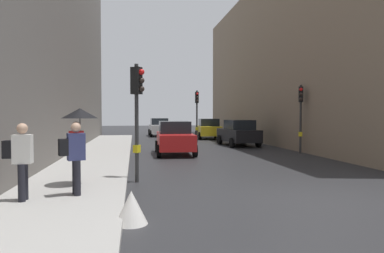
# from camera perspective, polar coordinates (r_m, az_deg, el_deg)

# --- Properties ---
(ground_plane) EXTENTS (120.00, 120.00, 0.00)m
(ground_plane) POSITION_cam_1_polar(r_m,az_deg,el_deg) (9.50, 19.71, -11.09)
(ground_plane) COLOR #28282B
(sidewalk_kerb) EXTENTS (3.00, 40.00, 0.16)m
(sidewalk_kerb) POSITION_cam_1_polar(r_m,az_deg,el_deg) (14.34, -16.26, -6.33)
(sidewalk_kerb) COLOR #A8A5A0
(sidewalk_kerb) RESTS_ON ground
(building_facade_right) EXTENTS (12.00, 30.97, 12.28)m
(building_facade_right) POSITION_cam_1_polar(r_m,az_deg,el_deg) (30.04, 21.62, 9.50)
(building_facade_right) COLOR gray
(building_facade_right) RESTS_ON ground
(traffic_light_near_right) EXTENTS (0.44, 0.38, 3.70)m
(traffic_light_near_right) POSITION_cam_1_polar(r_m,az_deg,el_deg) (11.11, -8.88, 4.13)
(traffic_light_near_right) COLOR #2D2D2D
(traffic_light_near_right) RESTS_ON ground
(traffic_light_mid_street) EXTENTS (0.34, 0.45, 3.74)m
(traffic_light_mid_street) POSITION_cam_1_polar(r_m,az_deg,el_deg) (20.05, 17.22, 3.16)
(traffic_light_mid_street) COLOR #2D2D2D
(traffic_light_mid_street) RESTS_ON ground
(traffic_light_far_median) EXTENTS (0.24, 0.43, 3.94)m
(traffic_light_far_median) POSITION_cam_1_polar(r_m,az_deg,el_deg) (26.55, 0.80, 3.22)
(traffic_light_far_median) COLOR #2D2D2D
(traffic_light_far_median) RESTS_ON ground
(car_yellow_taxi) EXTENTS (2.25, 4.32, 1.76)m
(car_yellow_taxi) POSITION_cam_1_polar(r_m,az_deg,el_deg) (31.00, 2.67, -0.36)
(car_yellow_taxi) COLOR yellow
(car_yellow_taxi) RESTS_ON ground
(car_white_compact) EXTENTS (2.08, 4.23, 1.76)m
(car_white_compact) POSITION_cam_1_polar(r_m,az_deg,el_deg) (34.88, -5.32, -0.11)
(car_white_compact) COLOR silver
(car_white_compact) RESTS_ON ground
(car_red_sedan) EXTENTS (2.12, 4.25, 1.76)m
(car_red_sedan) POSITION_cam_1_polar(r_m,az_deg,el_deg) (18.89, -2.82, -1.84)
(car_red_sedan) COLOR red
(car_red_sedan) RESTS_ON ground
(car_dark_suv) EXTENTS (2.21, 4.30, 1.76)m
(car_dark_suv) POSITION_cam_1_polar(r_m,az_deg,el_deg) (24.20, 7.53, -1.02)
(car_dark_suv) COLOR black
(car_dark_suv) RESTS_ON ground
(pedestrian_with_umbrella) EXTENTS (1.00, 1.00, 2.14)m
(pedestrian_with_umbrella) POSITION_cam_1_polar(r_m,az_deg,el_deg) (10.27, -17.88, 0.27)
(pedestrian_with_umbrella) COLOR black
(pedestrian_with_umbrella) RESTS_ON sidewalk_kerb
(pedestrian_with_black_backpack) EXTENTS (0.60, 0.36, 1.77)m
(pedestrian_with_black_backpack) POSITION_cam_1_polar(r_m,az_deg,el_deg) (8.91, -26.03, -4.45)
(pedestrian_with_black_backpack) COLOR black
(pedestrian_with_black_backpack) RESTS_ON sidewalk_kerb
(pedestrian_with_grey_backpack) EXTENTS (0.66, 0.46, 1.77)m
(pedestrian_with_grey_backpack) POSITION_cam_1_polar(r_m,az_deg,el_deg) (9.04, -18.54, -4.26)
(pedestrian_with_grey_backpack) COLOR black
(pedestrian_with_grey_backpack) RESTS_ON sidewalk_kerb
(warning_sign_triangle) EXTENTS (0.64, 0.64, 0.65)m
(warning_sign_triangle) POSITION_cam_1_polar(r_m,az_deg,el_deg) (7.09, -9.81, -12.79)
(warning_sign_triangle) COLOR silver
(warning_sign_triangle) RESTS_ON ground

